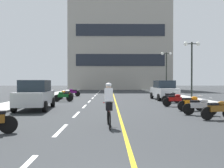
{
  "coord_description": "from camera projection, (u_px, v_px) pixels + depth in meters",
  "views": [
    {
      "loc": [
        -0.25,
        -2.51,
        1.76
      ],
      "look_at": [
        -0.07,
        15.31,
        1.54
      ],
      "focal_mm": 38.11,
      "sensor_mm": 36.0,
      "label": 1
    }
  ],
  "objects": [
    {
      "name": "street_lamp_mid",
      "position": [
        192.0,
        57.0,
        21.02
      ],
      "size": [
        1.46,
        0.36,
        5.13
      ],
      "color": "black",
      "rests_on": "curb_right"
    },
    {
      "name": "lane_dash_6",
      "position": [
        95.0,
        96.0,
        28.51
      ],
      "size": [
        0.14,
        2.2,
        0.01
      ],
      "primitive_type": "cube",
      "color": "silver",
      "rests_on": "ground"
    },
    {
      "name": "motorcycle_7",
      "position": [
        63.0,
        96.0,
        20.38
      ],
      "size": [
        1.7,
        0.6,
        0.92
      ],
      "color": "black",
      "rests_on": "ground"
    },
    {
      "name": "lane_dash_1",
      "position": [
        61.0,
        130.0,
        8.51
      ],
      "size": [
        0.14,
        2.2,
        0.01
      ],
      "primitive_type": "cube",
      "color": "silver",
      "rests_on": "ground"
    },
    {
      "name": "motorcycle_3",
      "position": [
        200.0,
        106.0,
        12.2
      ],
      "size": [
        1.68,
        0.64,
        0.92
      ],
      "color": "black",
      "rests_on": "ground"
    },
    {
      "name": "lane_dash_3",
      "position": [
        84.0,
        106.0,
        16.51
      ],
      "size": [
        0.14,
        2.2,
        0.01
      ],
      "primitive_type": "cube",
      "color": "silver",
      "rests_on": "ground"
    },
    {
      "name": "motorcycle_10",
      "position": [
        73.0,
        92.0,
        27.36
      ],
      "size": [
        1.7,
        0.6,
        0.92
      ],
      "color": "black",
      "rests_on": "ground"
    },
    {
      "name": "motorcycle_6",
      "position": [
        171.0,
        97.0,
        19.0
      ],
      "size": [
        1.66,
        0.74,
        0.92
      ],
      "color": "black",
      "rests_on": "ground"
    },
    {
      "name": "lane_dash_10",
      "position": [
        100.0,
        90.0,
        44.51
      ],
      "size": [
        0.14,
        2.2,
        0.01
      ],
      "primitive_type": "cube",
      "color": "silver",
      "rests_on": "ground"
    },
    {
      "name": "motorcycle_5",
      "position": [
        175.0,
        100.0,
        16.41
      ],
      "size": [
        1.7,
        0.6,
        0.92
      ],
      "color": "black",
      "rests_on": "ground"
    },
    {
      "name": "street_lamp_far",
      "position": [
        166.0,
        64.0,
        31.71
      ],
      "size": [
        1.46,
        0.36,
        5.5
      ],
      "color": "black",
      "rests_on": "curb_right"
    },
    {
      "name": "lane_dash_8",
      "position": [
        98.0,
        93.0,
        36.51
      ],
      "size": [
        0.14,
        2.2,
        0.01
      ],
      "primitive_type": "cube",
      "color": "silver",
      "rests_on": "ground"
    },
    {
      "name": "lane_dash_11",
      "position": [
        101.0,
        90.0,
        48.51
      ],
      "size": [
        0.14,
        2.2,
        0.01
      ],
      "primitive_type": "cube",
      "color": "silver",
      "rests_on": "ground"
    },
    {
      "name": "parked_car_mid",
      "position": [
        164.0,
        90.0,
        22.38
      ],
      "size": [
        2.08,
        4.27,
        1.82
      ],
      "color": "black",
      "rests_on": "ground"
    },
    {
      "name": "cyclist_rider",
      "position": [
        109.0,
        104.0,
        9.16
      ],
      "size": [
        0.42,
        1.77,
        1.71
      ],
      "color": "black",
      "rests_on": "ground"
    },
    {
      "name": "lane_dash_5",
      "position": [
        93.0,
        98.0,
        24.51
      ],
      "size": [
        0.14,
        2.2,
        0.01
      ],
      "primitive_type": "cube",
      "color": "silver",
      "rests_on": "ground"
    },
    {
      "name": "lane_dash_4",
      "position": [
        89.0,
        101.0,
        20.51
      ],
      "size": [
        0.14,
        2.2,
        0.01
      ],
      "primitive_type": "cube",
      "color": "silver",
      "rests_on": "ground"
    },
    {
      "name": "motorcycle_9",
      "position": [
        66.0,
        94.0,
        23.95
      ],
      "size": [
        1.65,
        0.77,
        0.92
      ],
      "color": "black",
      "rests_on": "ground"
    },
    {
      "name": "lane_dash_9",
      "position": [
        99.0,
        91.0,
        40.51
      ],
      "size": [
        0.14,
        2.2,
        0.01
      ],
      "primitive_type": "cube",
      "color": "silver",
      "rests_on": "ground"
    },
    {
      "name": "ground_plane",
      "position": [
        112.0,
        99.0,
        23.53
      ],
      "size": [
        140.0,
        140.0,
        0.0
      ],
      "primitive_type": "plane",
      "color": "#2D3033"
    },
    {
      "name": "motorcycle_4",
      "position": [
        191.0,
        103.0,
        14.04
      ],
      "size": [
        1.69,
        0.6,
        0.92
      ],
      "color": "black",
      "rests_on": "ground"
    },
    {
      "name": "lane_dash_2",
      "position": [
        76.0,
        114.0,
        12.51
      ],
      "size": [
        0.14,
        2.2,
        0.01
      ],
      "primitive_type": "cube",
      "color": "silver",
      "rests_on": "ground"
    },
    {
      "name": "office_building",
      "position": [
        120.0,
        43.0,
        51.42
      ],
      "size": [
        21.17,
        8.1,
        19.95
      ],
      "color": "#9E998E",
      "rests_on": "ground"
    },
    {
      "name": "motorcycle_8",
      "position": [
        65.0,
        95.0,
        22.48
      ],
      "size": [
        1.65,
        0.77,
        0.92
      ],
      "color": "black",
      "rests_on": "ground"
    },
    {
      "name": "motorcycle_2",
      "position": [
        218.0,
        109.0,
        10.8
      ],
      "size": [
        1.69,
        0.62,
        0.92
      ],
      "color": "black",
      "rests_on": "ground"
    },
    {
      "name": "parked_car_near",
      "position": [
        35.0,
        95.0,
        14.76
      ],
      "size": [
        2.18,
        4.32,
        1.82
      ],
      "color": "black",
      "rests_on": "ground"
    },
    {
      "name": "centre_line_yellow",
      "position": [
        114.0,
        97.0,
        26.53
      ],
      "size": [
        0.12,
        66.0,
        0.01
      ],
      "primitive_type": "cube",
      "color": "gold",
      "rests_on": "ground"
    },
    {
      "name": "lane_dash_7",
      "position": [
        97.0,
        94.0,
        32.51
      ],
      "size": [
        0.14,
        2.2,
        0.01
      ],
      "primitive_type": "cube",
      "color": "silver",
      "rests_on": "ground"
    },
    {
      "name": "curb_right",
      "position": [
        176.0,
        96.0,
        26.6
      ],
      "size": [
        2.4,
        72.0,
        0.12
      ],
      "primitive_type": "cube",
      "color": "#A8A8A3",
      "rests_on": "ground"
    },
    {
      "name": "curb_left",
      "position": [
        47.0,
        96.0,
        26.46
      ],
      "size": [
        2.4,
        72.0,
        0.12
      ],
      "primitive_type": "cube",
      "color": "#A8A8A3",
      "rests_on": "ground"
    }
  ]
}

